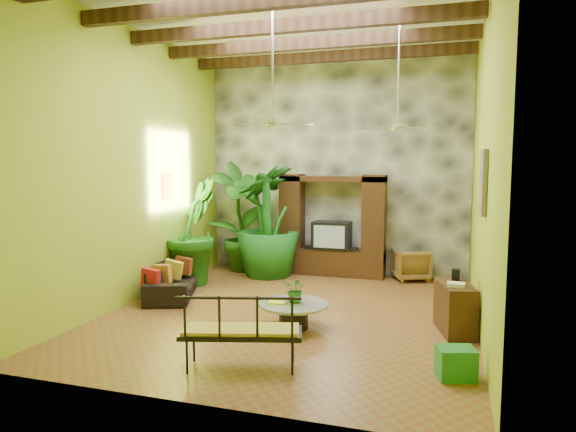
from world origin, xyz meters
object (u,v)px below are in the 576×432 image
(tall_plant_a, at_px, (239,216))
(iron_bench, at_px, (239,328))
(ceiling_fan_front, at_px, (273,110))
(green_bin, at_px, (456,363))
(ceiling_fan_back, at_px, (398,115))
(sofa, at_px, (174,280))
(tall_plant_c, at_px, (268,221))
(tall_plant_b, at_px, (192,231))
(coffee_table, at_px, (294,312))
(wicker_armchair, at_px, (411,265))
(entertainment_center, at_px, (332,233))
(side_console, at_px, (455,308))

(tall_plant_a, xyz_separation_m, iron_bench, (2.25, -5.41, -0.77))
(iron_bench, bearing_deg, tall_plant_a, 96.90)
(ceiling_fan_front, relative_size, green_bin, 4.31)
(tall_plant_a, bearing_deg, ceiling_fan_back, -23.96)
(sofa, relative_size, tall_plant_c, 0.81)
(sofa, height_order, iron_bench, iron_bench)
(tall_plant_b, bearing_deg, coffee_table, -37.54)
(wicker_armchair, bearing_deg, tall_plant_a, -17.83)
(tall_plant_a, relative_size, tall_plant_b, 1.17)
(ceiling_fan_front, bearing_deg, tall_plant_c, 110.99)
(tall_plant_b, height_order, green_bin, tall_plant_b)
(entertainment_center, distance_m, tall_plant_b, 3.14)
(sofa, xyz_separation_m, green_bin, (5.21, -2.47, -0.11))
(wicker_armchair, bearing_deg, ceiling_fan_front, 39.16)
(coffee_table, bearing_deg, tall_plant_a, 123.65)
(tall_plant_a, relative_size, iron_bench, 1.64)
(tall_plant_a, height_order, iron_bench, tall_plant_a)
(entertainment_center, bearing_deg, green_bin, -62.66)
(ceiling_fan_back, bearing_deg, tall_plant_a, 156.04)
(tall_plant_b, xyz_separation_m, coffee_table, (2.91, -2.24, -0.86))
(tall_plant_a, bearing_deg, green_bin, -45.28)
(iron_bench, bearing_deg, side_console, 26.12)
(entertainment_center, xyz_separation_m, iron_bench, (0.08, -5.67, -0.43))
(tall_plant_c, xyz_separation_m, green_bin, (4.00, -4.58, -1.07))
(iron_bench, bearing_deg, sofa, 115.55)
(ceiling_fan_back, height_order, sofa, ceiling_fan_back)
(ceiling_fan_front, distance_m, coffee_table, 3.20)
(ceiling_fan_back, distance_m, tall_plant_a, 4.62)
(entertainment_center, xyz_separation_m, green_bin, (2.65, -5.13, -0.78))
(ceiling_fan_back, relative_size, iron_bench, 1.17)
(ceiling_fan_front, relative_size, tall_plant_c, 0.74)
(iron_bench, relative_size, green_bin, 3.68)
(ceiling_fan_front, bearing_deg, coffee_table, -39.00)
(wicker_armchair, bearing_deg, tall_plant_b, -0.95)
(tall_plant_a, xyz_separation_m, tall_plant_b, (-0.48, -1.41, -0.19))
(side_console, distance_m, green_bin, 1.76)
(sofa, xyz_separation_m, wicker_armchair, (4.33, 2.67, 0.04))
(coffee_table, relative_size, green_bin, 2.49)
(tall_plant_a, distance_m, tall_plant_b, 1.50)
(ceiling_fan_back, height_order, side_console, ceiling_fan_back)
(ceiling_fan_back, distance_m, iron_bench, 4.94)
(entertainment_center, bearing_deg, tall_plant_c, -158.12)
(iron_bench, bearing_deg, wicker_armchair, 57.79)
(wicker_armchair, height_order, tall_plant_c, tall_plant_c)
(tall_plant_c, relative_size, iron_bench, 1.58)
(wicker_armchair, bearing_deg, sofa, 9.83)
(sofa, distance_m, side_console, 5.26)
(green_bin, bearing_deg, ceiling_fan_front, 150.85)
(entertainment_center, height_order, coffee_table, entertainment_center)
(tall_plant_a, xyz_separation_m, side_console, (4.82, -3.11, -0.93))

